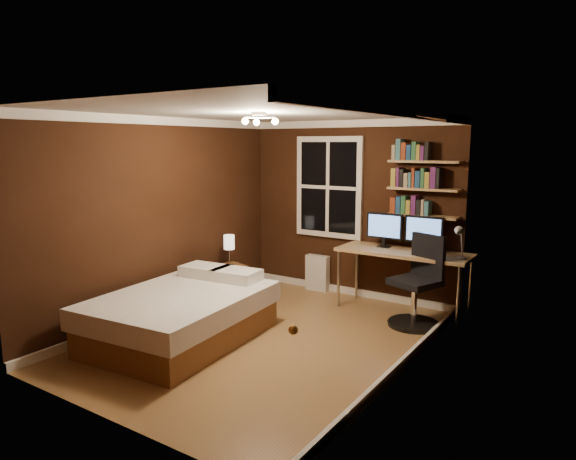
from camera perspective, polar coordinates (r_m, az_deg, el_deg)
The scene contains 24 objects.
floor at distance 5.94m, azimuth -2.44°, elevation -11.93°, with size 4.20×4.20×0.00m, color olive.
wall_back at distance 7.39m, azimuth 7.04°, elevation 2.31°, with size 3.20×0.04×2.50m, color black.
wall_left at distance 6.65m, azimuth -13.78°, elevation 1.31°, with size 0.04×4.20×2.50m, color black.
wall_right at distance 4.86m, azimuth 12.98°, elevation -1.65°, with size 0.04×4.20×2.50m, color black.
ceiling at distance 5.53m, azimuth -2.63°, elevation 12.93°, with size 3.20×4.20×0.02m, color white.
window at distance 7.49m, azimuth 4.56°, elevation 4.75°, with size 1.06×0.06×1.46m, color white.
door at distance 3.55m, azimuth 3.79°, elevation -9.34°, with size 0.03×0.82×2.05m, color black, non-canonical shape.
door_knob at distance 3.34m, azimuth 0.58°, elevation -11.04°, with size 0.06×0.06×0.06m, color #C38C42.
ceiling_fixture at distance 5.45m, azimuth -3.25°, elevation 11.93°, with size 0.44×0.44×0.18m, color beige, non-canonical shape.
bookshelf_lower at distance 6.87m, azimuth 14.70°, elevation 1.52°, with size 0.92×0.22×0.03m, color tan.
books_row_lower at distance 6.85m, azimuth 14.74°, elevation 2.60°, with size 0.48×0.16×0.23m, color maroon, non-canonical shape.
bookshelf_middle at distance 6.83m, azimuth 14.82°, elevation 4.43°, with size 0.92×0.22×0.03m, color tan.
books_row_middle at distance 6.82m, azimuth 14.87°, elevation 5.51°, with size 0.66×0.16×0.23m, color navy, non-canonical shape.
bookshelf_upper at distance 6.81m, azimuth 14.95°, elevation 7.36°, with size 0.92×0.22×0.03m, color tan.
books_row_upper at distance 6.81m, azimuth 14.99°, elevation 8.45°, with size 0.48×0.16×0.23m, color #2A623A, non-canonical shape.
bed at distance 5.92m, azimuth -11.62°, elevation -9.21°, with size 1.59×2.10×0.67m.
nightstand at distance 7.33m, azimuth -6.48°, elevation -5.78°, with size 0.39×0.39×0.49m, color brown.
bedside_lamp at distance 7.22m, azimuth -6.54°, elevation -2.26°, with size 0.15×0.15×0.43m, color beige, non-canonical shape.
radiator at distance 7.71m, azimuth 3.30°, elevation -4.78°, with size 0.36×0.12×0.53m, color silver.
desk at distance 6.80m, azimuth 12.71°, elevation -2.77°, with size 1.70×0.64×0.81m.
monitor_left at distance 6.94m, azimuth 10.66°, elevation -0.02°, with size 0.49×0.12×0.46m, color black, non-canonical shape.
monitor_right at distance 6.75m, azimuth 14.84°, elevation -0.43°, with size 0.49×0.12×0.46m, color black, non-canonical shape.
desk_lamp at distance 6.38m, azimuth 18.57°, elevation -1.28°, with size 0.14×0.32×0.44m, color silver, non-canonical shape.
office_chair at distance 6.40m, azimuth 14.22°, elevation -6.53°, with size 0.64×0.64×1.10m.
Camera 1 is at (3.24, -4.48, 2.17)m, focal length 32.00 mm.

